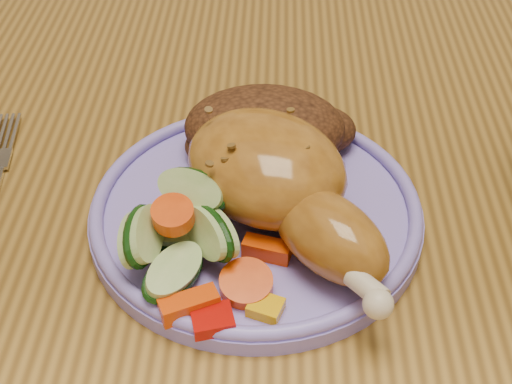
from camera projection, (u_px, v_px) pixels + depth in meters
dining_table at (308, 217)px, 0.63m from camera, size 0.90×1.40×0.75m
chair_far at (295, 38)px, 1.22m from camera, size 0.42×0.42×0.91m
plate at (256, 214)px, 0.51m from camera, size 0.23×0.23×0.01m
plate_rim at (256, 203)px, 0.50m from camera, size 0.23×0.23×0.01m
chicken_leg at (281, 182)px, 0.48m from camera, size 0.17×0.20×0.06m
rice_pilaf at (268, 129)px, 0.54m from camera, size 0.13×0.09×0.05m
vegetable_pile at (185, 239)px, 0.45m from camera, size 0.12×0.13×0.06m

